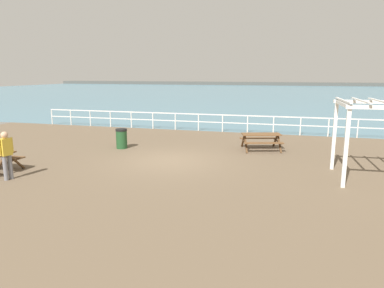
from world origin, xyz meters
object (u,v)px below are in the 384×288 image
(visitor, at_px, (6,152))
(lattice_pergola, at_px, (377,122))
(litter_bin, at_px, (122,138))
(picnic_table_near_right, at_px, (261,138))

(visitor, xyz_separation_m, lattice_pergola, (11.92, 3.33, 1.05))
(lattice_pergola, relative_size, litter_bin, 2.84)
(visitor, relative_size, litter_bin, 1.75)
(visitor, xyz_separation_m, litter_bin, (1.40, 5.66, -0.47))
(lattice_pergola, bearing_deg, visitor, -167.10)
(litter_bin, bearing_deg, visitor, -103.86)
(picnic_table_near_right, xyz_separation_m, lattice_pergola, (4.02, -3.78, 1.41))
(picnic_table_near_right, distance_m, visitor, 10.63)
(litter_bin, bearing_deg, picnic_table_near_right, 12.56)
(picnic_table_near_right, height_order, litter_bin, litter_bin)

